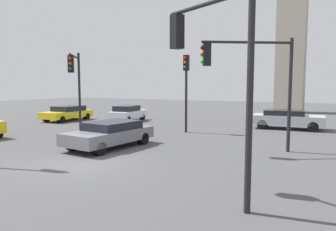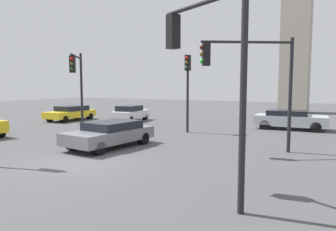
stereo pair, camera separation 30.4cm
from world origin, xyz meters
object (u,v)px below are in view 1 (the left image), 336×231
Objects in this scene: car_4 at (128,113)px; car_0 at (287,118)px; traffic_light_0 at (75,76)px; traffic_light_1 at (186,79)px; car_1 at (67,113)px; traffic_light_3 at (210,55)px; car_2 at (110,133)px; traffic_light_2 at (249,70)px.

car_0 is at bearing -89.52° from car_4.
traffic_light_0 is 1.26× the size of car_4.
traffic_light_1 reaches higher than car_1.
car_0 is 12.91m from car_4.
traffic_light_0 is 14.83m from car_0.
car_2 is (-6.83, 4.19, -3.18)m from traffic_light_3.
traffic_light_0 reaches higher than car_1.
car_1 is at bearing -8.26° from traffic_light_3.
traffic_light_0 is 6.07m from car_2.
traffic_light_1 is 1.06× the size of car_2.
car_2 is (-6.86, -11.25, -0.05)m from car_0.
car_0 is 13.17m from car_2.
traffic_light_0 is 0.96× the size of traffic_light_3.
traffic_light_0 reaches higher than car_4.
car_2 is at bearing -6.25° from traffic_light_3.
traffic_light_3 is 19.12m from car_4.
car_1 is (-17.35, 5.58, -3.09)m from traffic_light_2.
traffic_light_0 reaches higher than car_0.
car_1 is at bearing 105.73° from car_4.
car_1 is at bearing -99.62° from traffic_light_1.
car_4 is (-12.78, 13.86, -3.15)m from traffic_light_3.
traffic_light_0 reaches higher than car_2.
car_1 is (-17.83, 11.80, -3.18)m from traffic_light_3.
traffic_light_3 is 8.62m from car_2.
car_1 reaches higher than car_2.
car_1 is at bearing -50.88° from traffic_light_2.
traffic_light_2 is at bearing -128.33° from car_4.
car_4 is (-1.25, 7.24, -2.94)m from traffic_light_0.
traffic_light_2 is 18.49m from car_1.
traffic_light_2 reaches higher than traffic_light_1.
car_0 is (11.56, 8.81, -2.92)m from traffic_light_0.
car_4 is at bearing -22.09° from traffic_light_3.
traffic_light_2 is at bearing 47.09° from traffic_light_1.
car_2 is at bearing 27.18° from traffic_light_0.
car_0 is (5.63, 4.97, -2.78)m from traffic_light_1.
traffic_light_1 is at bearing 173.58° from car_2.
car_2 is at bearing -14.47° from traffic_light_1.
car_2 is (4.70, -2.44, -2.97)m from traffic_light_0.
traffic_light_2 is 1.14× the size of car_1.
car_4 reaches higher than car_0.
traffic_light_2 is (5.12, -4.23, 0.25)m from traffic_light_1.
traffic_light_2 reaches higher than car_0.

